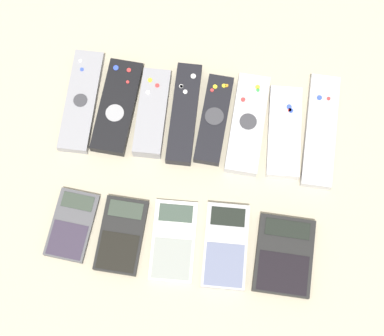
{
  "coord_description": "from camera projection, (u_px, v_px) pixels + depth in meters",
  "views": [
    {
      "loc": [
        0.05,
        -0.28,
        1.0
      ],
      "look_at": [
        0.0,
        0.03,
        0.01
      ],
      "focal_mm": 60.0,
      "sensor_mm": 36.0,
      "label": 1
    }
  ],
  "objects": [
    {
      "name": "remote_6",
      "position": [
        284.0,
        132.0,
        1.06
      ],
      "size": [
        0.06,
        0.16,
        0.02
      ],
      "rotation": [
        0.0,
        0.0,
        0.06
      ],
      "color": "silver",
      "rests_on": "ground_plane"
    },
    {
      "name": "calculator_4",
      "position": [
        284.0,
        256.0,
        1.0
      ],
      "size": [
        0.09,
        0.12,
        0.02
      ],
      "rotation": [
        0.0,
        0.0,
        -0.0
      ],
      "color": "black",
      "rests_on": "ground_plane"
    },
    {
      "name": "calculator_1",
      "position": [
        121.0,
        235.0,
        1.01
      ],
      "size": [
        0.07,
        0.12,
        0.01
      ],
      "rotation": [
        0.0,
        0.0,
        -0.01
      ],
      "color": "black",
      "rests_on": "ground_plane"
    },
    {
      "name": "ground_plane",
      "position": [
        189.0,
        189.0,
        1.04
      ],
      "size": [
        3.0,
        3.0,
        0.0
      ],
      "primitive_type": "plane",
      "color": "#B2A88E"
    },
    {
      "name": "calculator_2",
      "position": [
        173.0,
        241.0,
        1.01
      ],
      "size": [
        0.07,
        0.13,
        0.01
      ],
      "rotation": [
        0.0,
        0.0,
        0.06
      ],
      "color": "silver",
      "rests_on": "ground_plane"
    },
    {
      "name": "calculator_0",
      "position": [
        72.0,
        225.0,
        1.02
      ],
      "size": [
        0.07,
        0.12,
        0.01
      ],
      "rotation": [
        0.0,
        0.0,
        -0.07
      ],
      "color": "#4C4C51",
      "rests_on": "ground_plane"
    },
    {
      "name": "remote_1",
      "position": [
        117.0,
        107.0,
        1.08
      ],
      "size": [
        0.06,
        0.17,
        0.02
      ],
      "rotation": [
        0.0,
        0.0,
        -0.03
      ],
      "color": "black",
      "rests_on": "ground_plane"
    },
    {
      "name": "calculator_3",
      "position": [
        226.0,
        246.0,
        1.0
      ],
      "size": [
        0.07,
        0.14,
        0.02
      ],
      "rotation": [
        0.0,
        0.0,
        0.05
      ],
      "color": "#B2B2B7",
      "rests_on": "ground_plane"
    },
    {
      "name": "remote_7",
      "position": [
        321.0,
        131.0,
        1.06
      ],
      "size": [
        0.05,
        0.2,
        0.02
      ],
      "rotation": [
        0.0,
        0.0,
        0.0
      ],
      "color": "#B7B7BC",
      "rests_on": "ground_plane"
    },
    {
      "name": "remote_4",
      "position": [
        214.0,
        119.0,
        1.07
      ],
      "size": [
        0.05,
        0.16,
        0.02
      ],
      "rotation": [
        0.0,
        0.0,
        -0.04
      ],
      "color": "black",
      "rests_on": "ground_plane"
    },
    {
      "name": "remote_3",
      "position": [
        184.0,
        113.0,
        1.07
      ],
      "size": [
        0.05,
        0.18,
        0.02
      ],
      "rotation": [
        0.0,
        0.0,
        0.03
      ],
      "color": "black",
      "rests_on": "ground_plane"
    },
    {
      "name": "remote_0",
      "position": [
        82.0,
        101.0,
        1.08
      ],
      "size": [
        0.05,
        0.18,
        0.02
      ],
      "rotation": [
        0.0,
        0.0,
        0.03
      ],
      "color": "gray",
      "rests_on": "ground_plane"
    },
    {
      "name": "remote_5",
      "position": [
        248.0,
        124.0,
        1.06
      ],
      "size": [
        0.06,
        0.17,
        0.02
      ],
      "rotation": [
        0.0,
        0.0,
        -0.02
      ],
      "color": "#B7B7BC",
      "rests_on": "ground_plane"
    },
    {
      "name": "remote_2",
      "position": [
        152.0,
        113.0,
        1.07
      ],
      "size": [
        0.05,
        0.15,
        0.03
      ],
      "rotation": [
        0.0,
        0.0,
        0.04
      ],
      "color": "gray",
      "rests_on": "ground_plane"
    }
  ]
}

